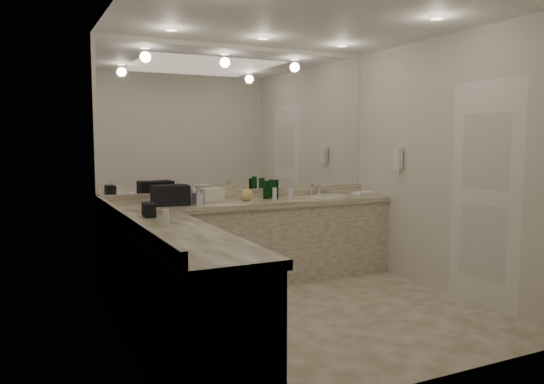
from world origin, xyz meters
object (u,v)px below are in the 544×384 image
wall_phone (398,158)px  black_toiletry_bag (170,195)px  soap_bottle_a (193,193)px  soap_bottle_c (247,192)px  sink (328,197)px  cream_cosmetic_case (211,195)px  hand_towel (363,193)px  soap_bottle_b (198,196)px

wall_phone → black_toiletry_bag: bearing=169.0°
soap_bottle_a → soap_bottle_c: size_ratio=1.15×
sink → cream_cosmetic_case: (-1.41, 0.07, 0.08)m
black_toiletry_bag → soap_bottle_a: (0.26, 0.08, 0.00)m
sink → soap_bottle_c: soap_bottle_c is taller
soap_bottle_a → sink: bearing=-2.3°
sink → black_toiletry_bag: black_toiletry_bag is taller
hand_towel → soap_bottle_b: (-2.07, -0.04, 0.07)m
cream_cosmetic_case → soap_bottle_c: (0.40, -0.04, 0.02)m
sink → cream_cosmetic_case: 1.42m
wall_phone → hand_towel: bearing=106.2°
sink → wall_phone: 0.91m
black_toiletry_bag → hand_towel: size_ratio=1.61×
soap_bottle_b → soap_bottle_c: size_ratio=0.98×
sink → soap_bottle_b: (-1.60, -0.07, 0.09)m
sink → soap_bottle_c: (-1.02, 0.02, 0.10)m
hand_towel → soap_bottle_b: bearing=-178.8°
cream_cosmetic_case → soap_bottle_c: 0.40m
wall_phone → soap_bottle_a: bearing=165.7°
hand_towel → soap_bottle_b: soap_bottle_b is taller
sink → black_toiletry_bag: 1.88m
hand_towel → soap_bottle_c: soap_bottle_c is taller
wall_phone → hand_towel: wall_phone is taller
black_toiletry_bag → soap_bottle_a: soap_bottle_a is taller
hand_towel → cream_cosmetic_case: bearing=177.0°
wall_phone → cream_cosmetic_case: wall_phone is taller
soap_bottle_b → black_toiletry_bag: bearing=168.2°
sink → soap_bottle_b: size_ratio=2.46×
wall_phone → hand_towel: (-0.14, 0.47, -0.43)m
wall_phone → black_toiletry_bag: size_ratio=0.66×
cream_cosmetic_case → soap_bottle_b: (-0.19, -0.14, 0.02)m
hand_towel → soap_bottle_a: bearing=177.4°
wall_phone → cream_cosmetic_case: (-2.02, 0.57, -0.38)m
black_toiletry_bag → soap_bottle_c: 0.86m
wall_phone → soap_bottle_b: (-2.21, 0.43, -0.36)m
soap_bottle_b → wall_phone: bearing=-10.9°
cream_cosmetic_case → hand_towel: size_ratio=1.12×
black_toiletry_bag → soap_bottle_c: size_ratio=1.99×
cream_cosmetic_case → hand_towel: bearing=-17.9°
sink → soap_bottle_b: 1.61m
hand_towel → soap_bottle_c: (-1.49, 0.05, 0.07)m
wall_phone → soap_bottle_a: wall_phone is taller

